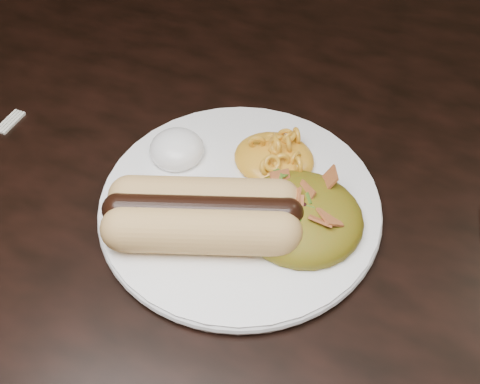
% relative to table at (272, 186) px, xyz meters
% --- Properties ---
extents(table, '(1.60, 0.90, 0.75)m').
position_rel_table_xyz_m(table, '(0.00, 0.00, 0.00)').
color(table, black).
rests_on(table, floor).
extents(plate, '(0.27, 0.27, 0.01)m').
position_rel_table_xyz_m(plate, '(0.01, -0.12, 0.10)').
color(plate, white).
rests_on(plate, table).
extents(hotdog, '(0.14, 0.11, 0.04)m').
position_rel_table_xyz_m(hotdog, '(-0.01, -0.16, 0.13)').
color(hotdog, tan).
rests_on(hotdog, plate).
extents(mac_and_cheese, '(0.10, 0.09, 0.03)m').
position_rel_table_xyz_m(mac_and_cheese, '(0.02, -0.06, 0.12)').
color(mac_and_cheese, '#FD9F35').
rests_on(mac_and_cheese, plate).
extents(sour_cream, '(0.06, 0.06, 0.03)m').
position_rel_table_xyz_m(sour_cream, '(-0.07, -0.09, 0.12)').
color(sour_cream, white).
rests_on(sour_cream, plate).
extents(taco_salad, '(0.11, 0.10, 0.05)m').
position_rel_table_xyz_m(taco_salad, '(0.07, -0.12, 0.12)').
color(taco_salad, '#A14109').
rests_on(taco_salad, plate).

